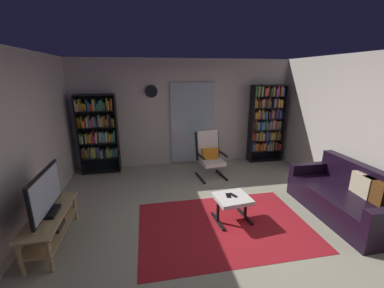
% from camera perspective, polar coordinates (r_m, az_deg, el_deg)
% --- Properties ---
extents(ground_plane, '(7.02, 7.02, 0.00)m').
position_cam_1_polar(ground_plane, '(3.93, 5.57, -18.84)').
color(ground_plane, '#A59F85').
extents(wall_back, '(5.60, 0.06, 2.60)m').
position_cam_1_polar(wall_back, '(6.13, -1.66, 7.23)').
color(wall_back, beige).
rests_on(wall_back, ground).
extents(wall_right, '(0.06, 6.00, 2.60)m').
position_cam_1_polar(wall_right, '(4.87, 38.25, 1.39)').
color(wall_right, beige).
rests_on(wall_right, ground).
extents(glass_door_panel, '(1.10, 0.01, 2.00)m').
position_cam_1_polar(glass_door_panel, '(6.14, 0.15, 4.88)').
color(glass_door_panel, silver).
extents(area_rug, '(2.57, 1.74, 0.01)m').
position_cam_1_polar(area_rug, '(3.98, 7.50, -18.34)').
color(area_rug, '#A81B24').
rests_on(area_rug, ground).
extents(tv_stand, '(0.41, 1.20, 0.46)m').
position_cam_1_polar(tv_stand, '(3.95, -30.02, -15.82)').
color(tv_stand, tan).
rests_on(tv_stand, ground).
extents(television, '(0.20, 0.97, 0.60)m').
position_cam_1_polar(television, '(3.75, -30.96, -10.03)').
color(television, black).
rests_on(television, tv_stand).
extents(bookshelf_near_tv, '(0.87, 0.30, 1.82)m').
position_cam_1_polar(bookshelf_near_tv, '(5.97, -21.13, 2.70)').
color(bookshelf_near_tv, black).
rests_on(bookshelf_near_tv, ground).
extents(bookshelf_near_sofa, '(0.88, 0.30, 1.98)m').
position_cam_1_polar(bookshelf_near_sofa, '(6.62, 16.95, 5.16)').
color(bookshelf_near_sofa, black).
rests_on(bookshelf_near_sofa, ground).
extents(leather_sofa, '(0.87, 1.79, 0.82)m').
position_cam_1_polar(leather_sofa, '(4.78, 32.49, -10.64)').
color(leather_sofa, black).
rests_on(leather_sofa, ground).
extents(lounge_armchair, '(0.64, 0.71, 1.02)m').
position_cam_1_polar(lounge_armchair, '(5.47, 4.14, -2.18)').
color(lounge_armchair, black).
rests_on(lounge_armchair, ground).
extents(ottoman, '(0.57, 0.54, 0.41)m').
position_cam_1_polar(ottoman, '(3.96, 9.41, -12.97)').
color(ottoman, white).
rests_on(ottoman, ground).
extents(tv_remote, '(0.10, 0.15, 0.02)m').
position_cam_1_polar(tv_remote, '(3.95, 9.59, -11.70)').
color(tv_remote, black).
rests_on(tv_remote, ottoman).
extents(cell_phone, '(0.09, 0.15, 0.01)m').
position_cam_1_polar(cell_phone, '(3.94, 8.49, -11.80)').
color(cell_phone, black).
rests_on(cell_phone, ottoman).
extents(wall_clock, '(0.29, 0.03, 0.29)m').
position_cam_1_polar(wall_clock, '(5.92, -9.49, 12.06)').
color(wall_clock, silver).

